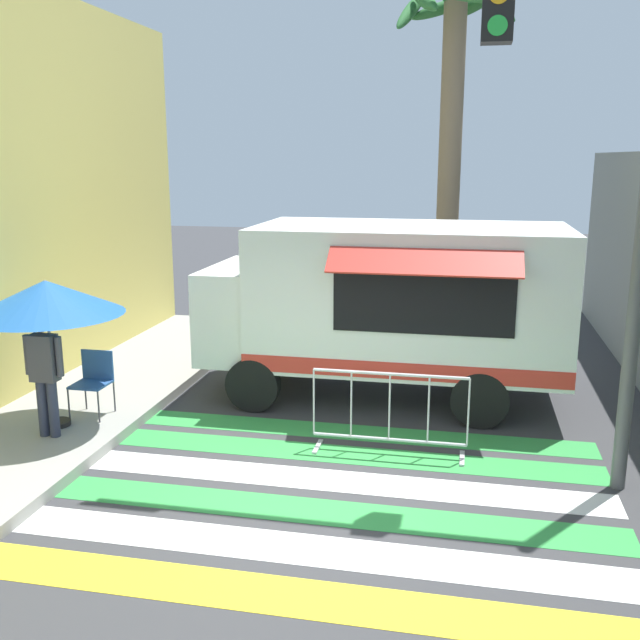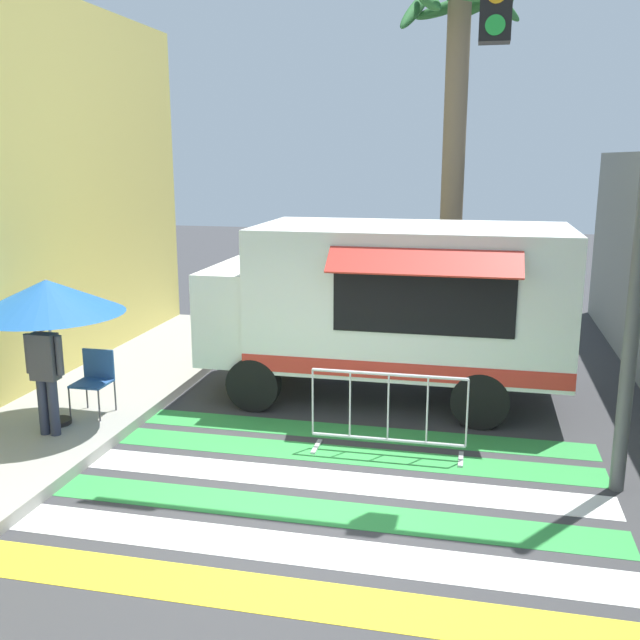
% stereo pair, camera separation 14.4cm
% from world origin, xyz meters
% --- Properties ---
extents(ground_plane, '(60.00, 60.00, 0.00)m').
position_xyz_m(ground_plane, '(0.00, 0.00, 0.00)').
color(ground_plane, '#38383A').
extents(crosswalk_painted, '(6.40, 4.36, 0.01)m').
position_xyz_m(crosswalk_painted, '(0.00, 0.22, 0.00)').
color(crosswalk_painted, yellow).
rests_on(crosswalk_painted, ground_plane).
extents(food_truck, '(5.45, 2.85, 2.68)m').
position_xyz_m(food_truck, '(0.18, 3.79, 1.55)').
color(food_truck, white).
rests_on(food_truck, ground_plane).
extents(traffic_signal_pole, '(4.76, 0.29, 6.14)m').
position_xyz_m(traffic_signal_pole, '(2.27, 1.08, 4.21)').
color(traffic_signal_pole, '#515456').
rests_on(traffic_signal_pole, ground_plane).
extents(patio_umbrella, '(1.98, 1.98, 1.98)m').
position_xyz_m(patio_umbrella, '(-3.88, 1.20, 1.89)').
color(patio_umbrella, black).
rests_on(patio_umbrella, sidewalk_left).
extents(folding_chair, '(0.47, 0.47, 0.89)m').
position_xyz_m(folding_chair, '(-3.59, 1.74, 0.68)').
color(folding_chair, '#4C4C51').
rests_on(folding_chair, sidewalk_left).
extents(vendor_person, '(0.53, 0.21, 1.59)m').
position_xyz_m(vendor_person, '(-3.76, 0.85, 1.05)').
color(vendor_person, '#2D3347').
rests_on(vendor_person, sidewalk_left).
extents(barricade_front, '(1.96, 0.44, 1.08)m').
position_xyz_m(barricade_front, '(0.57, 1.50, 0.53)').
color(barricade_front, '#B7BABF').
rests_on(barricade_front, ground_plane).
extents(palm_tree, '(2.33, 2.21, 6.97)m').
position_xyz_m(palm_tree, '(1.03, 7.34, 4.56)').
color(palm_tree, '#7A664C').
rests_on(palm_tree, ground_plane).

